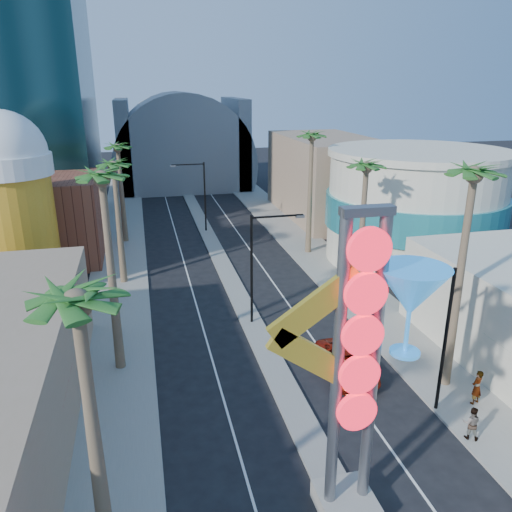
{
  "coord_description": "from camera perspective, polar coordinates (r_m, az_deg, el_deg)",
  "views": [
    {
      "loc": [
        -7.04,
        -11.36,
        16.27
      ],
      "look_at": [
        0.11,
        19.14,
        5.39
      ],
      "focal_mm": 35.0,
      "sensor_mm": 36.0,
      "label": 1
    }
  ],
  "objects": [
    {
      "name": "beer_mug",
      "position": [
        43.36,
        -26.34,
        5.96
      ],
      "size": [
        7.0,
        7.0,
        14.5
      ],
      "color": "orange",
      "rests_on": "ground"
    },
    {
      "name": "palm_2",
      "position": [
        41.95,
        -15.9,
        9.12
      ],
      "size": [
        2.4,
        2.4,
        11.2
      ],
      "color": "brown",
      "rests_on": "ground"
    },
    {
      "name": "turquoise_building",
      "position": [
        49.59,
        17.61,
        5.41
      ],
      "size": [
        16.6,
        16.6,
        10.6
      ],
      "color": "beige",
      "rests_on": "ground"
    },
    {
      "name": "pedestrian_b",
      "position": [
        27.0,
        23.39,
        -17.12
      ],
      "size": [
        1.03,
        0.98,
        1.69
      ],
      "primitive_type": "imported",
      "rotation": [
        0.0,
        0.0,
        2.58
      ],
      "color": "gray",
      "rests_on": "sidewalk_east"
    },
    {
      "name": "palm_7",
      "position": [
        48.42,
        6.39,
        12.58
      ],
      "size": [
        2.4,
        2.4,
        12.7
      ],
      "color": "brown",
      "rests_on": "ground"
    },
    {
      "name": "streetlight_0",
      "position": [
        34.21,
        0.38,
        -0.3
      ],
      "size": [
        3.79,
        0.25,
        8.0
      ],
      "color": "black",
      "rests_on": "ground"
    },
    {
      "name": "streetlight_1",
      "position": [
        56.89,
        -6.43,
        7.48
      ],
      "size": [
        3.79,
        0.25,
        8.0
      ],
      "color": "black",
      "rests_on": "ground"
    },
    {
      "name": "red_pickup",
      "position": [
        30.33,
        10.32,
        -11.97
      ],
      "size": [
        2.65,
        5.47,
        1.5
      ],
      "primitive_type": "imported",
      "rotation": [
        0.0,
        0.0,
        -0.03
      ],
      "color": "maroon",
      "rests_on": "ground"
    },
    {
      "name": "neon_sign",
      "position": [
        18.63,
        13.83,
        -10.22
      ],
      "size": [
        6.53,
        2.6,
        12.55
      ],
      "color": "gray",
      "rests_on": "ground"
    },
    {
      "name": "palm_6",
      "position": [
        37.55,
        12.46,
        8.99
      ],
      "size": [
        2.4,
        2.4,
        11.7
      ],
      "color": "brown",
      "rests_on": "ground"
    },
    {
      "name": "pedestrian_a",
      "position": [
        29.53,
        23.91,
        -13.54
      ],
      "size": [
        0.84,
        0.69,
        1.97
      ],
      "primitive_type": "imported",
      "rotation": [
        0.0,
        0.0,
        3.5
      ],
      "color": "gray",
      "rests_on": "sidewalk_east"
    },
    {
      "name": "palm_0",
      "position": [
        14.91,
        -19.57,
        -7.2
      ],
      "size": [
        2.4,
        2.4,
        11.7
      ],
      "color": "brown",
      "rests_on": "ground"
    },
    {
      "name": "streetlight_2",
      "position": [
        26.36,
        20.12,
        -7.83
      ],
      "size": [
        3.45,
        0.25,
        8.0
      ],
      "color": "black",
      "rests_on": "ground"
    },
    {
      "name": "filler_east",
      "position": [
        64.66,
        7.99,
        8.93
      ],
      "size": [
        10.0,
        20.0,
        10.0
      ],
      "primitive_type": "cube",
      "color": "#937A5F",
      "rests_on": "ground"
    },
    {
      "name": "palm_1",
      "position": [
        27.96,
        -17.09,
        7.08
      ],
      "size": [
        2.4,
        2.4,
        12.7
      ],
      "color": "brown",
      "rests_on": "ground"
    },
    {
      "name": "brick_filler_west",
      "position": [
        51.64,
        -22.83,
        3.89
      ],
      "size": [
        10.0,
        10.0,
        8.0
      ],
      "primitive_type": "cube",
      "color": "brown",
      "rests_on": "ground"
    },
    {
      "name": "sidewalk_west",
      "position": [
        49.16,
        -15.31,
        -0.79
      ],
      "size": [
        5.0,
        100.0,
        0.15
      ],
      "primitive_type": "cube",
      "color": "gray",
      "rests_on": "ground"
    },
    {
      "name": "palm_3",
      "position": [
        53.82,
        -15.48,
        11.23
      ],
      "size": [
        2.4,
        2.4,
        11.2
      ],
      "color": "brown",
      "rests_on": "ground"
    },
    {
      "name": "palm_5",
      "position": [
        27.18,
        23.47,
        6.97
      ],
      "size": [
        2.4,
        2.4,
        13.2
      ],
      "color": "brown",
      "rests_on": "ground"
    },
    {
      "name": "canopy",
      "position": [
        84.5,
        -8.44,
        10.81
      ],
      "size": [
        22.0,
        16.0,
        22.0
      ],
      "color": "slate",
      "rests_on": "ground"
    },
    {
      "name": "median",
      "position": [
        52.42,
        -4.83,
        1.08
      ],
      "size": [
        1.6,
        84.0,
        0.15
      ],
      "primitive_type": "cube",
      "color": "gray",
      "rests_on": "ground"
    },
    {
      "name": "sidewalk_east",
      "position": [
        51.82,
        6.11,
        0.82
      ],
      "size": [
        5.0,
        100.0,
        0.15
      ],
      "primitive_type": "cube",
      "color": "gray",
      "rests_on": "ground"
    }
  ]
}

